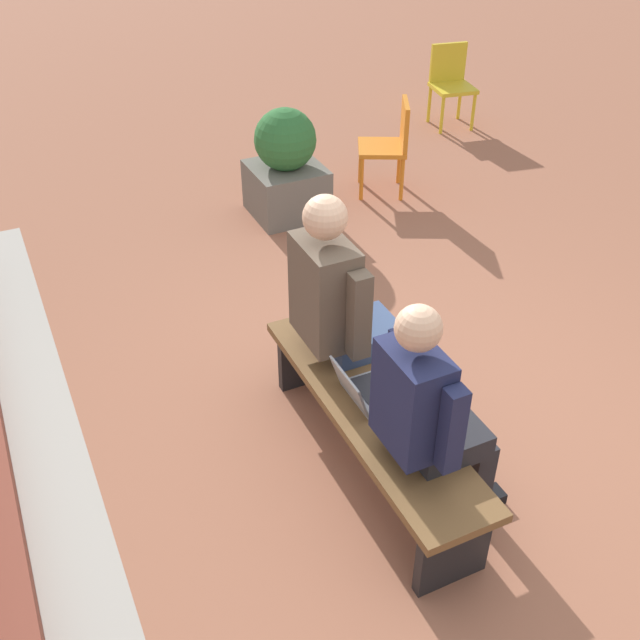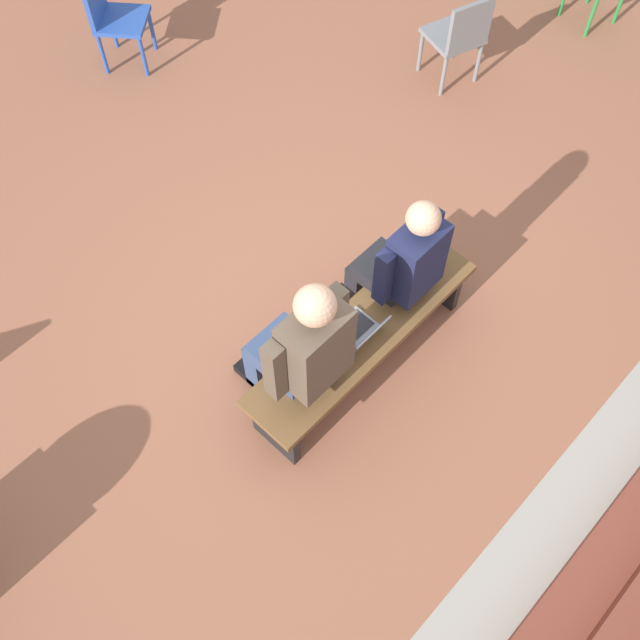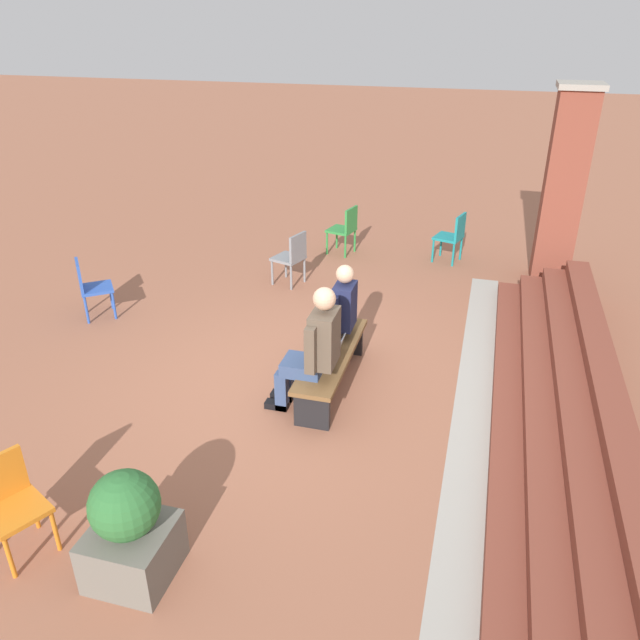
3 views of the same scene
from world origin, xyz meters
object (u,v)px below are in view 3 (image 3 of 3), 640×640
Objects in this scene: person_student at (335,314)px; planter at (129,530)px; bench at (332,359)px; plastic_chair_far_left at (292,255)px; plastic_chair_by_pillar at (345,227)px; plastic_chair_foreground at (90,285)px; plastic_chair_far_right at (453,235)px; person_adult at (314,347)px; plastic_chair_near_bench_right at (10,500)px; laptop at (331,351)px.

person_student is 1.42× the size of planter.
bench is 0.55m from person_student.
plastic_chair_far_left reaches higher than bench.
plastic_chair_by_pillar and plastic_chair_foreground have the same top height.
person_student reaches higher than plastic_chair_far_right.
plastic_chair_far_right is at bearing 167.71° from person_adult.
plastic_chair_near_bench_right is (3.36, -1.74, -0.23)m from person_student.
person_student is at bearing 179.61° from person_adult.
plastic_chair_far_left is 1.00× the size of plastic_chair_by_pillar.
plastic_chair_foreground is (-0.45, -3.58, -0.23)m from person_student.
bench is 1.25× the size of person_adult.
person_student is 3.44m from planter.
laptop is 0.34× the size of planter.
plastic_chair_foreground is (1.82, -2.32, 0.00)m from plastic_chair_far_left.
planter is (3.36, -0.72, -0.28)m from person_student.
plastic_chair_near_bench_right is at bearing -7.56° from plastic_chair_by_pillar.
laptop is 3.05m from plastic_chair_far_left.
planter is at bearing 5.46° from plastic_chair_far_left.
person_adult reaches higher than planter.
laptop is at bearing 10.61° from bench.
plastic_chair_by_pillar is at bearing 172.44° from plastic_chair_near_bench_right.
planter is (5.62, 0.54, -0.04)m from plastic_chair_far_left.
plastic_chair_near_bench_right is at bearing 25.77° from plastic_chair_foreground.
plastic_chair_foreground is 0.89× the size of planter.
planter reaches higher than laptop.
plastic_chair_far_right is 7.48m from planter.
bench is at bearing -12.69° from plastic_chair_far_right.
plastic_chair_foreground is at bearing -104.16° from laptop.
laptop is 0.38× the size of plastic_chair_foreground.
bench is 2.14× the size of plastic_chair_by_pillar.
plastic_chair_far_left and plastic_chair_near_bench_right have the same top height.
plastic_chair_far_right is (-7.28, 2.78, 0.00)m from plastic_chair_near_bench_right.
laptop is at bearing 147.81° from plastic_chair_near_bench_right.
plastic_chair_foreground is at bearing -39.66° from plastic_chair_by_pillar.
person_student is 2.60m from plastic_chair_far_left.
planter is (2.88, -0.79, -0.06)m from laptop.
person_adult is at bearing 21.55° from plastic_chair_far_left.
plastic_chair_by_pillar is (-1.54, 0.47, 0.00)m from plastic_chair_far_left.
plastic_chair_far_right is (-1.64, 2.29, 0.00)m from plastic_chair_far_left.
person_adult is at bearing -8.65° from bench.
plastic_chair_foreground is 4.76m from planter.
plastic_chair_far_right is at bearing 166.41° from planter.
plastic_chair_by_pillar is at bearing -86.80° from plastic_chair_far_right.
person_student is 3.61m from plastic_chair_foreground.
plastic_chair_far_left is (-2.27, -1.25, -0.23)m from person_student.
bench is at bearing 9.20° from person_student.
plastic_chair_foreground reaches higher than bench.
plastic_chair_foreground is (-0.86, -3.64, 0.13)m from bench.
laptop is 4.37m from plastic_chair_by_pillar.
person_adult reaches higher than plastic_chair_near_bench_right.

